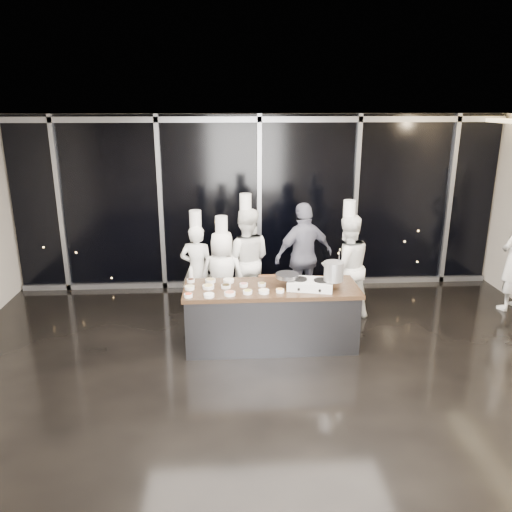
{
  "coord_description": "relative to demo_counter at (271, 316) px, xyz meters",
  "views": [
    {
      "loc": [
        -0.63,
        -5.65,
        3.38
      ],
      "look_at": [
        -0.2,
        1.2,
        1.27
      ],
      "focal_mm": 35.0,
      "sensor_mm": 36.0,
      "label": 1
    }
  ],
  "objects": [
    {
      "name": "chef_far_left",
      "position": [
        -1.1,
        1.2,
        0.34
      ],
      "size": [
        0.62,
        0.47,
        1.76
      ],
      "rotation": [
        0.0,
        0.0,
        2.94
      ],
      "color": "white",
      "rests_on": "ground"
    },
    {
      "name": "chef_right",
      "position": [
        1.3,
        0.96,
        0.41
      ],
      "size": [
        0.95,
        0.81,
        1.94
      ],
      "rotation": [
        0.0,
        0.0,
        3.36
      ],
      "color": "white",
      "rests_on": "ground"
    },
    {
      "name": "guest",
      "position": [
        0.68,
        1.4,
        0.46
      ],
      "size": [
        1.16,
        0.8,
        1.82
      ],
      "rotation": [
        0.0,
        0.0,
        3.51
      ],
      "color": "#151438",
      "rests_on": "ground"
    },
    {
      "name": "squeeze_bottle",
      "position": [
        -1.14,
        0.34,
        0.56
      ],
      "size": [
        0.06,
        0.06,
        0.23
      ],
      "color": "silver",
      "rests_on": "demo_counter"
    },
    {
      "name": "demo_counter",
      "position": [
        0.0,
        0.0,
        0.0
      ],
      "size": [
        2.46,
        0.86,
        0.9
      ],
      "color": "#343539",
      "rests_on": "ground"
    },
    {
      "name": "frying_pan",
      "position": [
        0.21,
        -0.01,
        0.61
      ],
      "size": [
        0.59,
        0.39,
        0.05
      ],
      "rotation": [
        0.0,
        0.0,
        -0.24
      ],
      "color": "gray",
      "rests_on": "stove"
    },
    {
      "name": "room_shell",
      "position": [
        0.18,
        -0.9,
        1.79
      ],
      "size": [
        9.02,
        7.02,
        3.21
      ],
      "color": "#C0B4A3",
      "rests_on": "ground"
    },
    {
      "name": "prep_bowls",
      "position": [
        -0.65,
        -0.05,
        0.47
      ],
      "size": [
        1.36,
        0.72,
        0.05
      ],
      "color": "white",
      "rests_on": "demo_counter"
    },
    {
      "name": "stove",
      "position": [
        0.54,
        -0.1,
        0.51
      ],
      "size": [
        0.69,
        0.51,
        0.14
      ],
      "rotation": [
        0.0,
        0.0,
        -0.24
      ],
      "color": "white",
      "rests_on": "demo_counter"
    },
    {
      "name": "stock_pot",
      "position": [
        0.84,
        -0.18,
        0.72
      ],
      "size": [
        0.32,
        0.32,
        0.27
      ],
      "primitive_type": "cylinder",
      "rotation": [
        0.0,
        0.0,
        -0.24
      ],
      "color": "#B5B5B7",
      "rests_on": "stove"
    },
    {
      "name": "window_wall",
      "position": [
        0.0,
        2.53,
        1.14
      ],
      "size": [
        8.9,
        0.11,
        3.2
      ],
      "color": "black",
      "rests_on": "ground"
    },
    {
      "name": "ground",
      "position": [
        0.0,
        -0.9,
        -0.45
      ],
      "size": [
        9.0,
        9.0,
        0.0
      ],
      "primitive_type": "plane",
      "color": "black",
      "rests_on": "ground"
    },
    {
      "name": "chef_left",
      "position": [
        -0.69,
        0.9,
        0.31
      ],
      "size": [
        0.81,
        0.62,
        1.73
      ],
      "rotation": [
        0.0,
        0.0,
        2.93
      ],
      "color": "white",
      "rests_on": "ground"
    },
    {
      "name": "chef_center",
      "position": [
        -0.3,
        1.33,
        0.44
      ],
      "size": [
        0.93,
        0.77,
        1.99
      ],
      "rotation": [
        0.0,
        0.0,
        3.02
      ],
      "color": "white",
      "rests_on": "ground"
    }
  ]
}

